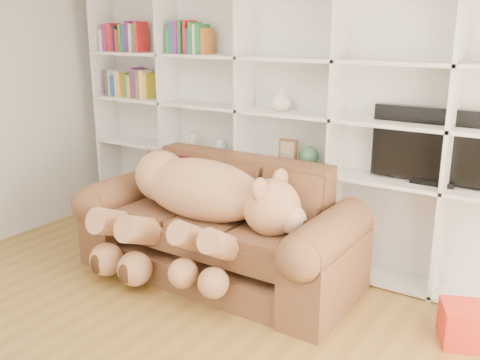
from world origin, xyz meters
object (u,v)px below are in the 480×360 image
Objects in this scene: sofa at (220,234)px; teddy_bear at (196,204)px; tv at (438,147)px; gift_box at (467,325)px.

sofa is 1.38× the size of teddy_bear.
tv is at bearing 32.75° from teddy_bear.
teddy_bear reaches higher than gift_box.
tv reaches higher than teddy_bear.
tv is at bearing 124.85° from gift_box.
tv reaches higher than sofa.
sofa is 2.36× the size of tv.
teddy_bear is 1.71× the size of tv.
tv is (1.49, 0.70, 0.78)m from sofa.
gift_box is at bearing -55.15° from tv.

